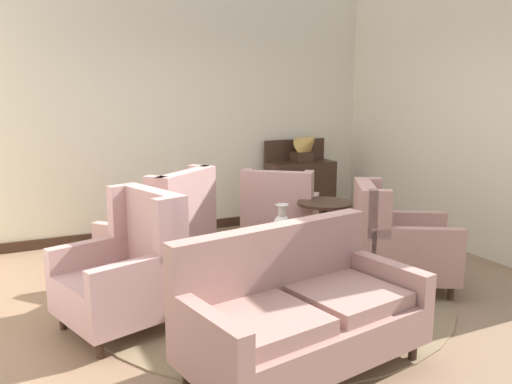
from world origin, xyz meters
TOP-DOWN VIEW (x-y plane):
  - ground at (0.00, 0.00)m, footprint 7.59×7.59m
  - wall_back at (0.00, 2.71)m, footprint 5.43×0.08m
  - wall_right at (2.63, 0.81)m, footprint 0.08×3.79m
  - baseboard_back at (0.00, 2.65)m, footprint 5.27×0.03m
  - area_rug at (0.00, 0.30)m, footprint 3.24×3.24m
  - coffee_table at (0.10, 0.34)m, footprint 0.82×0.82m
  - porcelain_vase at (0.12, 0.29)m, footprint 0.17×0.17m
  - settee at (-0.43, -0.96)m, footprint 1.71×1.08m
  - armchair_far_left at (0.74, 1.45)m, footprint 1.14×1.15m
  - armchair_back_corner at (1.12, -0.09)m, footprint 1.14×1.08m
  - armchair_foreground_right at (-0.75, 1.03)m, footprint 1.19×1.20m
  - armchair_near_sideboard at (-1.31, 0.16)m, footprint 0.99×0.97m
  - side_table at (0.91, 0.79)m, footprint 0.58×0.58m
  - sideboard at (1.57, 2.42)m, footprint 0.94×0.38m
  - gramophone at (1.61, 2.33)m, footprint 0.43×0.48m

SIDE VIEW (x-z plane):
  - ground at x=0.00m, z-range 0.00..0.00m
  - area_rug at x=0.00m, z-range 0.00..0.01m
  - baseboard_back at x=0.00m, z-range 0.00..0.12m
  - coffee_table at x=0.10m, z-range 0.14..0.61m
  - settee at x=-0.43m, z-range -0.07..0.85m
  - armchair_far_left at x=0.74m, z-range -0.07..0.89m
  - side_table at x=0.91m, z-range 0.07..0.75m
  - armchair_back_corner at x=1.12m, z-range -0.07..0.92m
  - armchair_foreground_right at x=-0.75m, z-range -0.10..0.99m
  - armchair_near_sideboard at x=-1.31m, z-range -0.08..0.98m
  - sideboard at x=1.57m, z-range -0.08..1.07m
  - porcelain_vase at x=0.12m, z-range 0.44..0.80m
  - gramophone at x=1.61m, z-range 0.85..1.33m
  - wall_back at x=0.00m, z-range 0.00..3.32m
  - wall_right at x=2.63m, z-range 0.00..3.32m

